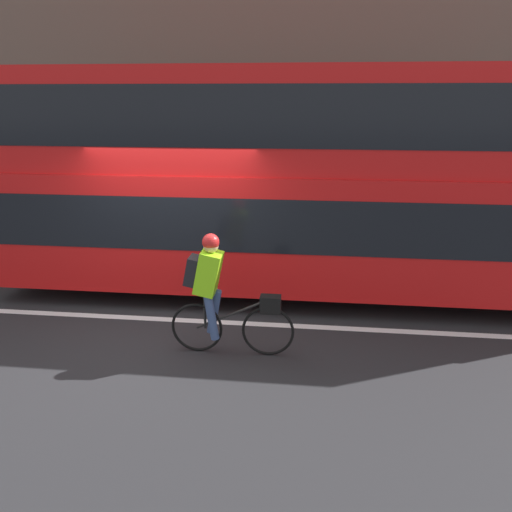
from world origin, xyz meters
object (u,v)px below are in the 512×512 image
object	(u,v)px
trash_bin	(436,218)
street_sign_post	(64,172)
bus	(286,173)
cyclist_on_bike	(218,291)

from	to	relation	value
trash_bin	street_sign_post	xyz separation A→B (m)	(-8.92, -0.01, 0.91)
bus	street_sign_post	xyz separation A→B (m)	(-5.65, 3.53, -0.58)
cyclist_on_bike	bus	bearing A→B (deg)	73.32
bus	cyclist_on_bike	distance (m)	2.71
bus	street_sign_post	size ratio (longest dim) A/B	3.94
bus	trash_bin	bearing A→B (deg)	47.23
bus	cyclist_on_bike	world-z (taller)	bus
bus	trash_bin	world-z (taller)	bus
cyclist_on_bike	trash_bin	xyz separation A→B (m)	(3.97, 5.89, -0.36)
trash_bin	street_sign_post	size ratio (longest dim) A/B	0.35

